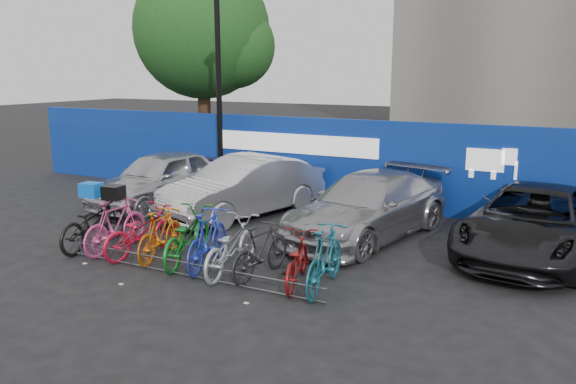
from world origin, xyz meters
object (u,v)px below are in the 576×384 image
Objects in this scene: car_2 at (368,206)px; bike_3 at (161,234)px; car_0 at (161,178)px; bike_5 at (208,239)px; car_1 at (244,187)px; bike_6 at (231,246)px; bike_0 at (94,222)px; tree at (208,34)px; bike_1 at (116,225)px; bike_8 at (296,260)px; bike_2 at (142,231)px; bike_rack at (185,269)px; bike_9 at (325,258)px; car_3 at (534,222)px; bike_7 at (261,251)px; bike_4 at (187,236)px; lamppost at (219,85)px.

car_2 is 4.60m from bike_3.
bike_5 is (4.13, -3.68, -0.19)m from car_0.
car_1 is 3.50m from car_2.
car_2 is at bearing 3.13° from car_0.
bike_6 is at bearing 163.13° from bike_5.
car_2 is 5.98m from bike_0.
tree is 4.22× the size of bike_1.
car_0 is 2.59× the size of bike_8.
bike_2 is (0.66, 0.04, -0.05)m from bike_1.
bike_rack is (6.77, -10.66, -4.91)m from tree.
car_3 is at bearing -134.78° from bike_9.
bike_2 is at bearing -124.58° from car_2.
car_3 is 2.97× the size of bike_3.
bike_7 is at bearing 171.05° from bike_3.
car_0 reaches higher than bike_5.
car_3 is at bearing 18.37° from car_2.
tree reaches higher than bike_0.
car_2 is 2.51× the size of bike_6.
bike_rack is 2.70× the size of bike_0.
bike_1 is at bearing -11.34° from bike_5.
bike_0 is at bearing -14.58° from bike_8.
bike_5 is (6.84, -10.02, -4.50)m from tree.
bike_0 is 1.23× the size of bike_3.
car_0 is 2.14× the size of bike_0.
car_1 is 2.70× the size of bike_8.
bike_1 is (-4.32, -3.35, -0.16)m from car_2.
car_2 is 2.36× the size of bike_0.
car_1 reaches higher than bike_0.
bike_rack is 4.56m from car_1.
car_2 is 3.68m from bike_6.
tree is 13.61m from bike_7.
bike_2 is at bearing -9.01° from bike_4.
bike_3 is 0.60m from bike_4.
tree reaches higher than bike_8.
bike_1 is 1.09× the size of bike_3.
bike_4 reaches higher than bike_6.
car_0 reaches higher than bike_6.
bike_rack is at bearing 166.53° from bike_2.
bike_7 is 0.73m from bike_8.
bike_8 is 0.91× the size of bike_9.
bike_1 is at bearing -147.53° from car_3.
bike_3 reaches higher than bike_rack.
bike_1 is at bearing -65.61° from tree.
bike_4 is 1.03× the size of bike_6.
car_1 is 6.89m from car_3.
bike_9 is at bearing -43.42° from lamppost.
car_2 is 4.95m from bike_2.
bike_4 is 2.98m from bike_9.
tree is at bearing -63.71° from bike_8.
car_0 is (2.71, -6.33, -4.31)m from tree.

